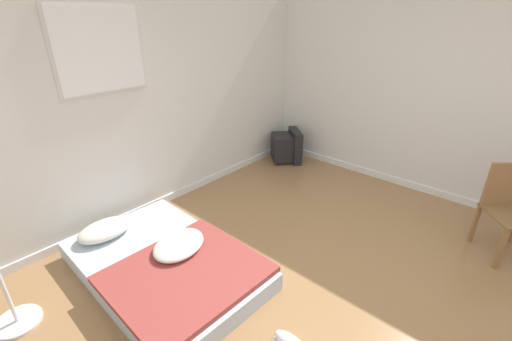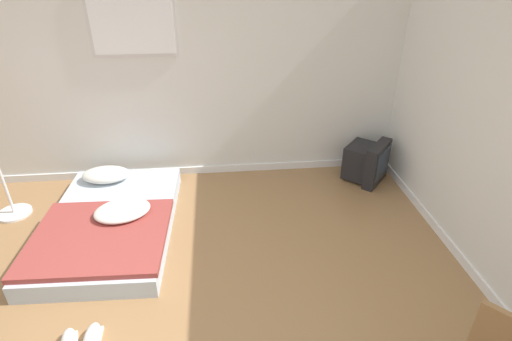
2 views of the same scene
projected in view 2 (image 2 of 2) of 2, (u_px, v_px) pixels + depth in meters
name	position (u px, v px, depth m)	size (l,w,h in m)	color
wall_back	(176.00, 70.00, 4.37)	(7.46, 0.08, 2.60)	silver
mattress_bed	(110.00, 221.00, 3.91)	(1.24, 1.88, 0.32)	silver
crt_tv	(367.00, 162.00, 4.74)	(0.60, 0.61, 0.50)	black
sneaker_pair	(81.00, 341.00, 2.80)	(0.30, 0.30, 0.10)	silver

